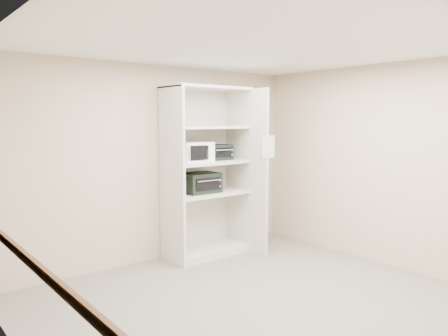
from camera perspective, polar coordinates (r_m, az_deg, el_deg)
floor at (r=4.90m, az=4.19°, el=-17.17°), size 4.50×4.00×0.01m
ceiling at (r=4.56m, az=4.47°, el=15.73°), size 4.50×4.00×0.01m
wall_back at (r=6.14m, az=-8.58°, el=0.59°), size 4.50×0.02×2.70m
wall_left at (r=3.43m, az=-24.29°, el=-4.31°), size 0.02×4.00×2.70m
wall_right at (r=6.29m, az=19.43°, el=0.44°), size 0.02×4.00×2.70m
shelving_unit at (r=6.29m, az=-1.92°, el=-1.22°), size 1.24×0.92×2.42m
microwave at (r=6.08m, az=-3.93°, el=2.10°), size 0.48×0.37×0.28m
toaster_oven_upper at (r=6.40m, az=-0.89°, el=2.08°), size 0.40×0.30×0.22m
toaster_oven_lower at (r=6.23m, az=-3.10°, el=-1.93°), size 0.52×0.40×0.28m
paper_sign at (r=6.14m, az=5.85°, el=2.75°), size 0.24×0.02×0.31m
chair_rail at (r=3.54m, az=-23.61°, el=-11.47°), size 0.04×3.98×0.08m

